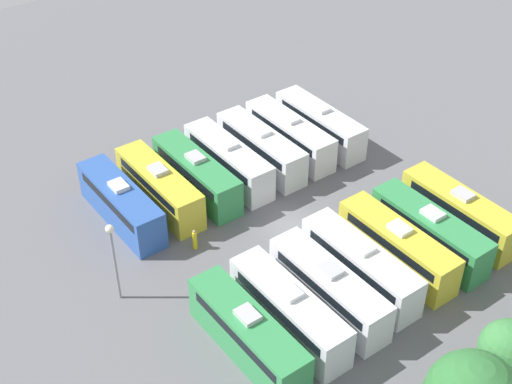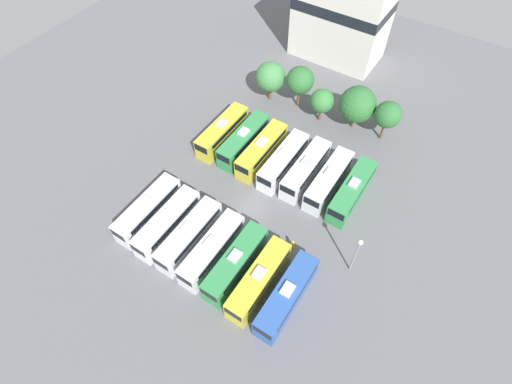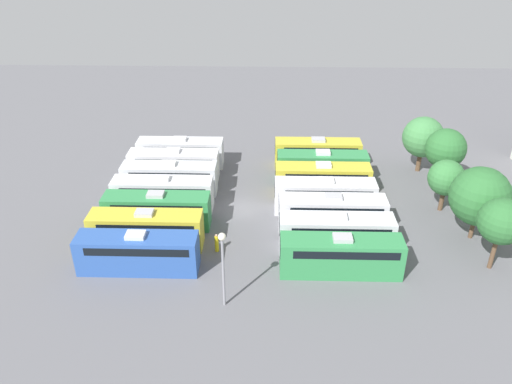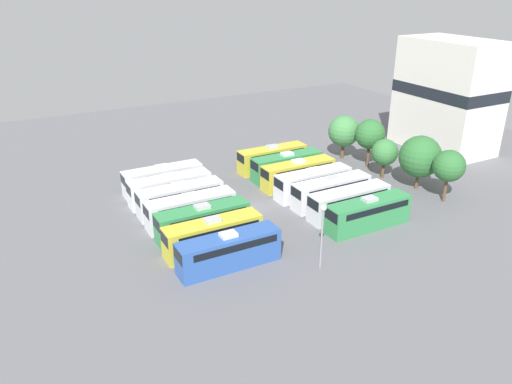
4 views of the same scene
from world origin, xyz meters
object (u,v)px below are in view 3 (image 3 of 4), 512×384
bus_5 (147,229)px  bus_9 (323,179)px  bus_4 (157,209)px  bus_6 (138,252)px  bus_2 (170,177)px  tree_4 (502,222)px  bus_11 (332,212)px  bus_8 (322,166)px  bus_0 (181,152)px  bus_7 (318,152)px  tree_2 (446,178)px  tree_0 (423,137)px  bus_13 (341,254)px  tree_1 (446,149)px  bus_3 (163,193)px  bus_1 (174,164)px  bus_10 (325,195)px  worker_person (217,243)px  tree_3 (480,196)px  light_pole (223,257)px  bus_12 (337,232)px

bus_5 → bus_9: (-10.46, 17.05, 0.00)m
bus_4 → bus_6: (7.05, -0.24, 0.00)m
bus_2 → bus_6: (13.93, -0.21, 0.00)m
bus_5 → tree_4: tree_4 is taller
bus_11 → bus_8: bearing=-179.7°
bus_0 → bus_7: 16.66m
bus_2 → tree_2: (3.06, 28.82, 1.91)m
bus_0 → bus_9: (6.71, 16.65, 0.00)m
bus_4 → bus_6: same height
bus_0 → tree_0: size_ratio=1.53×
bus_2 → bus_13: (13.87, 17.08, 0.00)m
bus_0 → tree_1: size_ratio=1.44×
bus_3 → tree_2: tree_2 is taller
bus_1 → bus_10: same height
bus_9 → tree_0: 13.75m
worker_person → tree_3: 24.42m
bus_10 → tree_3: bearing=71.0°
bus_4 → bus_8: size_ratio=1.00×
bus_4 → bus_8: (-10.29, 16.98, 0.00)m
worker_person → bus_7: bearing=149.8°
worker_person → light_pole: (7.22, 1.30, 3.81)m
bus_7 → light_pole: size_ratio=1.53×
bus_8 → bus_2: bearing=-78.7°
bus_2 → light_pole: bearing=22.3°
bus_0 → bus_5: 17.17m
bus_2 → tree_1: bearing=92.8°
worker_person → tree_1: tree_1 is taller
bus_0 → bus_3: (10.35, -0.18, 0.00)m
tree_2 → tree_4: size_ratio=0.84×
bus_7 → bus_9: bearing=-0.1°
bus_1 → tree_0: (-2.82, 28.94, 2.50)m
bus_6 → bus_8: 24.44m
tree_1 → bus_11: bearing=-56.9°
bus_8 → bus_1: bearing=-90.0°
bus_10 → tree_3: size_ratio=1.43×
bus_0 → bus_4: bearing=-0.4°
bus_3 → tree_3: size_ratio=1.43×
bus_9 → tree_2: size_ratio=1.84×
bus_2 → bus_9: 16.77m
worker_person → tree_0: tree_0 is taller
bus_4 → light_pole: 13.94m
bus_1 → bus_8: same height
bus_5 → tree_4: (2.55, 30.50, 2.89)m
bus_11 → tree_2: size_ratio=1.84×
tree_2 → bus_5: bearing=-76.0°
bus_8 → worker_person: 18.10m
bus_5 → bus_13: 17.72m
tree_1 → bus_12: bearing=-47.1°
bus_9 → worker_person: (11.21, -10.56, -0.99)m
bus_10 → tree_3: tree_3 is taller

